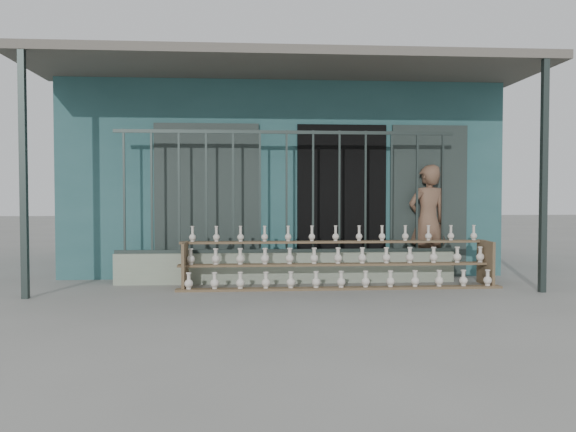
{
  "coord_description": "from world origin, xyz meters",
  "views": [
    {
      "loc": [
        -0.56,
        -6.94,
        1.28
      ],
      "look_at": [
        0.0,
        1.0,
        1.0
      ],
      "focal_mm": 35.0,
      "sensor_mm": 36.0,
      "label": 1
    }
  ],
  "objects": [
    {
      "name": "workshop_building",
      "position": [
        0.0,
        4.23,
        1.62
      ],
      "size": [
        7.4,
        6.6,
        3.21
      ],
      "color": "#295557",
      "rests_on": "ground"
    },
    {
      "name": "shelf_rack",
      "position": [
        0.71,
        0.88,
        0.36
      ],
      "size": [
        4.5,
        0.68,
        0.85
      ],
      "color": "brown",
      "rests_on": "ground"
    },
    {
      "name": "parapet_wall",
      "position": [
        0.0,
        1.3,
        0.23
      ],
      "size": [
        5.0,
        0.2,
        0.45
      ],
      "primitive_type": "cube",
      "color": "gray",
      "rests_on": "ground"
    },
    {
      "name": "elderly_woman",
      "position": [
        2.24,
        1.64,
        0.88
      ],
      "size": [
        0.72,
        0.56,
        1.77
      ],
      "primitive_type": "imported",
      "rotation": [
        0.0,
        0.0,
        3.36
      ],
      "color": "brown",
      "rests_on": "ground"
    },
    {
      "name": "ground",
      "position": [
        0.0,
        0.0,
        0.0
      ],
      "size": [
        60.0,
        60.0,
        0.0
      ],
      "primitive_type": "plane",
      "color": "slate"
    },
    {
      "name": "security_fence",
      "position": [
        -0.0,
        1.3,
        1.35
      ],
      "size": [
        5.0,
        0.04,
        1.8
      ],
      "color": "#283330",
      "rests_on": "parapet_wall"
    }
  ]
}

